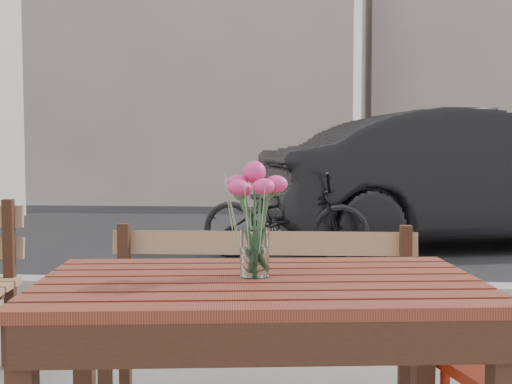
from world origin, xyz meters
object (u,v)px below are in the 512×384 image
Objects in this scene: main_vase at (255,205)px; bicycle at (285,216)px; main_table at (260,323)px; parked_car at (467,179)px.

main_vase is 4.85m from bicycle.
main_table is at bearing -166.93° from bicycle.
main_vase reaches higher than main_table.
main_table is 0.34m from main_vase.
main_vase is at bearing 147.18° from parked_car.
main_vase is at bearing -167.14° from bicycle.
parked_car is 2.72× the size of bicycle.
bicycle is (-0.10, 4.86, -0.18)m from main_table.
bicycle is (-2.16, -1.20, -0.33)m from parked_car.
main_vase is (-0.02, 0.04, 0.34)m from main_table.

